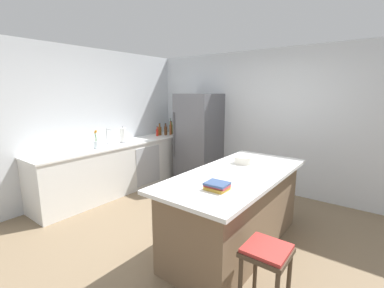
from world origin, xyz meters
TOP-DOWN VIEW (x-y plane):
  - ground_plane at (0.00, 0.00)m, footprint 7.20×7.20m
  - wall_rear at (0.00, 2.25)m, footprint 6.00×0.10m
  - wall_left at (-2.45, 0.00)m, footprint 0.10×6.00m
  - counter_run_left at (-2.08, 0.50)m, footprint 0.67×3.23m
  - kitchen_island at (0.55, 0.14)m, footprint 0.97×2.17m
  - refrigerator at (-1.22, 1.83)m, footprint 0.78×0.77m
  - bar_stool at (1.23, -0.62)m, footprint 0.36×0.36m
  - sink_faucet at (-2.13, 0.28)m, footprint 0.15×0.05m
  - flower_vase at (-2.01, -0.03)m, footprint 0.09×0.09m
  - paper_towel_roll at (-2.08, 0.58)m, footprint 0.14×0.14m
  - gin_bottle at (-2.15, 2.00)m, footprint 0.07×0.07m
  - olive_oil_bottle at (-2.03, 1.91)m, footprint 0.05×0.05m
  - vinegar_bottle at (-1.98, 1.81)m, footprint 0.06×0.06m
  - syrup_bottle at (-2.03, 1.71)m, footprint 0.07×0.07m
  - whiskey_bottle at (-2.13, 1.62)m, footprint 0.08×0.08m
  - hot_sauce_bottle at (-2.10, 1.52)m, footprint 0.05×0.05m
  - cookbook_stack at (0.65, -0.47)m, footprint 0.23×0.20m
  - mixing_bowl at (0.42, 0.55)m, footprint 0.24×0.24m

SIDE VIEW (x-z plane):
  - ground_plane at x=0.00m, z-range 0.00..0.00m
  - counter_run_left at x=-2.08m, z-range 0.00..0.91m
  - kitchen_island at x=0.55m, z-range 0.01..0.93m
  - bar_stool at x=1.23m, z-range 0.20..0.82m
  - refrigerator at x=-1.22m, z-range 0.00..1.81m
  - cookbook_stack at x=0.65m, z-range 0.92..1.00m
  - mixing_bowl at x=0.42m, z-range 0.92..1.02m
  - hot_sauce_bottle at x=-2.10m, z-range 0.88..1.09m
  - flower_vase at x=-2.01m, z-range 0.84..1.15m
  - whiskey_bottle at x=-2.13m, z-range 0.87..1.14m
  - syrup_bottle at x=-2.03m, z-range 0.88..1.14m
  - olive_oil_bottle at x=-2.03m, z-range 0.88..1.16m
  - vinegar_bottle at x=-1.98m, z-range 0.87..1.18m
  - paper_towel_roll at x=-2.08m, z-range 0.88..1.19m
  - gin_bottle at x=-2.15m, z-range 0.87..1.21m
  - sink_faucet at x=-2.13m, z-range 0.91..1.21m
  - wall_rear at x=0.00m, z-range 0.00..2.60m
  - wall_left at x=-2.45m, z-range 0.00..2.60m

